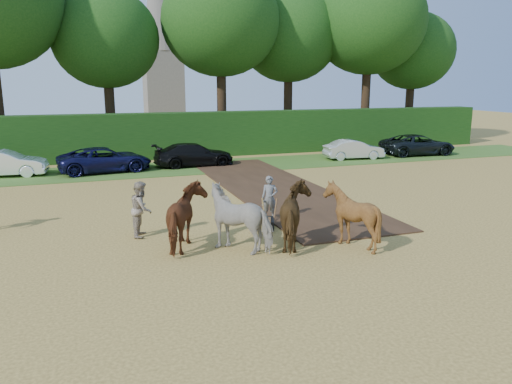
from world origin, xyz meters
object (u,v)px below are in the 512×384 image
Objects in this scene: plough_team at (270,216)px; parked_cars at (207,155)px; spectator_near at (142,209)px; church at (161,14)px.

plough_team is 0.19× the size of parked_cars.
spectator_near is 0.27× the size of plough_team.
church is at bearing 84.39° from parked_cars.
plough_team is 57.84m from church.
plough_team is (3.63, -2.42, 0.05)m from spectator_near.
parked_cars is (5.35, 12.83, -0.22)m from spectator_near.
church is (5.73, 56.13, 12.76)m from plough_team.
spectator_near is 0.07× the size of church.
church is at bearing 6.19° from spectator_near.
plough_team is at bearing -96.41° from parked_cars.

